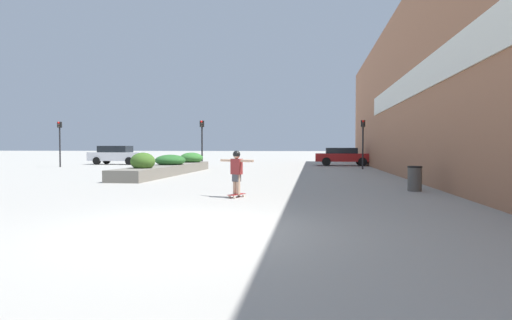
% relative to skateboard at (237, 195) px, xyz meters
% --- Properties ---
extents(ground_plane, '(300.00, 300.00, 0.00)m').
position_rel_skateboard_xyz_m(ground_plane, '(-0.10, -4.83, -0.07)').
color(ground_plane, '#A3A099').
extents(building_wall_right, '(0.67, 42.50, 8.99)m').
position_rel_skateboard_xyz_m(building_wall_right, '(7.00, 9.86, 4.42)').
color(building_wall_right, '#9E6647').
rests_on(building_wall_right, ground_plane).
extents(planter_box, '(1.71, 11.23, 1.27)m').
position_rel_skateboard_xyz_m(planter_box, '(-5.70, 9.80, 0.37)').
color(planter_box, slate).
rests_on(planter_box, ground_plane).
extents(skateboard, '(0.49, 0.67, 0.10)m').
position_rel_skateboard_xyz_m(skateboard, '(0.00, 0.00, 0.00)').
color(skateboard, maroon).
rests_on(skateboard, ground_plane).
extents(skateboarder, '(1.12, 0.63, 1.31)m').
position_rel_skateboard_xyz_m(skateboarder, '(-0.00, -0.00, 0.82)').
color(skateboarder, tan).
rests_on(skateboarder, skateboard).
extents(trash_bin, '(0.48, 0.48, 0.86)m').
position_rel_skateboard_xyz_m(trash_bin, '(5.75, 2.57, 0.36)').
color(trash_bin, '#514C47').
rests_on(trash_bin, ground_plane).
extents(car_leftmost, '(4.05, 1.88, 1.49)m').
position_rel_skateboard_xyz_m(car_leftmost, '(15.67, 20.65, 0.71)').
color(car_leftmost, navy).
rests_on(car_leftmost, ground_plane).
extents(car_center_left, '(4.79, 1.88, 1.63)m').
position_rel_skateboard_xyz_m(car_center_left, '(-14.81, 21.25, 0.78)').
color(car_center_left, silver).
rests_on(car_center_left, ground_plane).
extents(car_center_right, '(4.57, 1.93, 1.47)m').
position_rel_skateboard_xyz_m(car_center_right, '(4.73, 21.65, 0.72)').
color(car_center_right, maroon).
rests_on(car_center_right, ground_plane).
extents(traffic_light_left, '(0.28, 0.30, 3.41)m').
position_rel_skateboard_xyz_m(traffic_light_left, '(-5.56, 15.87, 2.26)').
color(traffic_light_left, black).
rests_on(traffic_light_left, ground_plane).
extents(traffic_light_right, '(0.28, 0.30, 3.37)m').
position_rel_skateboard_xyz_m(traffic_light_right, '(5.68, 16.40, 2.24)').
color(traffic_light_right, black).
rests_on(traffic_light_right, ground_plane).
extents(traffic_light_far_left, '(0.28, 0.30, 3.45)m').
position_rel_skateboard_xyz_m(traffic_light_far_left, '(-16.80, 16.17, 2.28)').
color(traffic_light_far_left, black).
rests_on(traffic_light_far_left, ground_plane).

